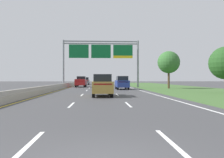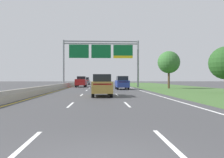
% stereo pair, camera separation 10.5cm
% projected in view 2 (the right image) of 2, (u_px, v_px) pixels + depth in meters
% --- Properties ---
extents(ground_plane, '(220.00, 220.00, 0.00)m').
position_uv_depth(ground_plane, '(100.00, 89.00, 39.28)').
color(ground_plane, '#3D3D3F').
extents(lane_striping, '(11.96, 106.00, 0.01)m').
position_uv_depth(lane_striping, '(100.00, 89.00, 38.82)').
color(lane_striping, white).
rests_on(lane_striping, ground).
extents(grass_verge_right, '(14.00, 110.00, 0.02)m').
position_uv_depth(grass_verge_right, '(179.00, 88.00, 40.02)').
color(grass_verge_right, '#3D602D').
rests_on(grass_verge_right, ground).
extents(median_barrier_concrete, '(0.60, 110.00, 0.85)m').
position_uv_depth(median_barrier_concrete, '(61.00, 87.00, 38.92)').
color(median_barrier_concrete, '#A8A399').
rests_on(median_barrier_concrete, ground).
extents(overhead_sign_gantry, '(15.06, 0.42, 9.30)m').
position_uv_depth(overhead_sign_gantry, '(101.00, 54.00, 44.73)').
color(overhead_sign_gantry, gray).
rests_on(overhead_sign_gantry, ground).
extents(pickup_truck_red, '(2.08, 5.43, 2.20)m').
position_uv_depth(pickup_truck_red, '(81.00, 82.00, 46.62)').
color(pickup_truck_red, maroon).
rests_on(pickup_truck_red, ground).
extents(car_blue_right_lane_suv, '(1.94, 4.72, 2.11)m').
position_uv_depth(car_blue_right_lane_suv, '(122.00, 82.00, 36.30)').
color(car_blue_right_lane_suv, navy).
rests_on(car_blue_right_lane_suv, ground).
extents(car_navy_centre_lane_suv, '(1.97, 4.73, 2.11)m').
position_uv_depth(car_navy_centre_lane_suv, '(99.00, 81.00, 50.46)').
color(car_navy_centre_lane_suv, '#161E47').
rests_on(car_navy_centre_lane_suv, ground).
extents(car_gold_centre_lane_suv, '(2.01, 4.74, 2.11)m').
position_uv_depth(car_gold_centre_lane_suv, '(102.00, 85.00, 21.96)').
color(car_gold_centre_lane_suv, '#A38438').
rests_on(car_gold_centre_lane_suv, ground).
extents(car_grey_left_lane_suv, '(1.90, 4.70, 2.11)m').
position_uv_depth(car_grey_left_lane_suv, '(86.00, 81.00, 65.16)').
color(car_grey_left_lane_suv, slate).
rests_on(car_grey_left_lane_suv, ground).
extents(roadside_tree_mid, '(3.83, 3.83, 6.47)m').
position_uv_depth(roadside_tree_mid, '(169.00, 62.00, 39.23)').
color(roadside_tree_mid, '#4C3823').
rests_on(roadside_tree_mid, ground).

